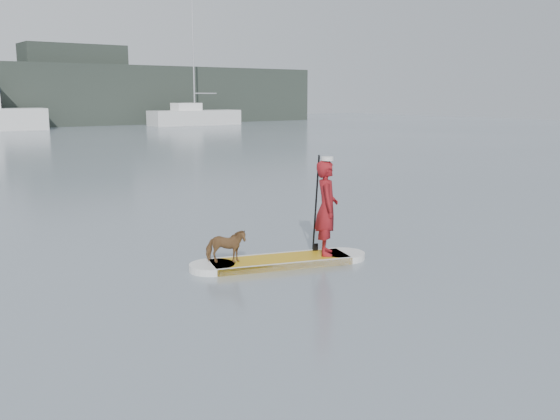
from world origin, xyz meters
TOP-DOWN VIEW (x-y plane):
  - ground at (0.00, 0.00)m, footprint 140.00×140.00m
  - paddleboard at (3.30, -1.70)m, footprint 3.19×1.54m
  - paddler at (4.15, -1.97)m, footprint 0.71×0.75m
  - white_cap at (4.15, -1.97)m, footprint 0.22×0.22m
  - dog at (2.35, -1.41)m, footprint 0.77×0.65m
  - paddle at (4.15, -1.66)m, footprint 0.12×0.29m
  - sailboat_f at (27.32, 46.17)m, footprint 9.34×2.86m
  - shore_building_east at (18.00, 54.00)m, footprint 10.00×4.00m

SIDE VIEW (x-z plane):
  - ground at x=0.00m, z-range 0.00..0.00m
  - paddleboard at x=3.30m, z-range 0.00..0.12m
  - dog at x=2.35m, z-range 0.12..0.71m
  - paddle at x=4.15m, z-range -0.20..1.80m
  - sailboat_f at x=27.32m, z-range -6.03..7.92m
  - paddler at x=4.15m, z-range 0.12..1.85m
  - white_cap at x=4.15m, z-range 1.85..1.92m
  - shore_building_east at x=18.00m, z-range 0.00..8.00m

